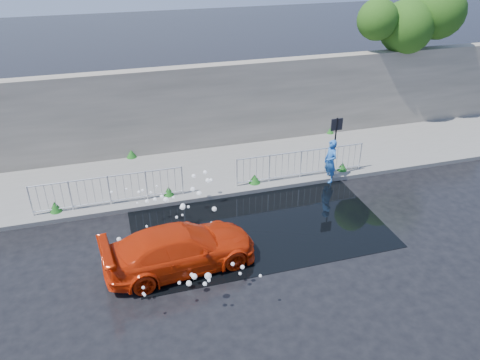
% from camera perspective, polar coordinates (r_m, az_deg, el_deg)
% --- Properties ---
extents(ground, '(90.00, 90.00, 0.00)m').
position_cam_1_polar(ground, '(14.46, 1.41, -7.80)').
color(ground, black).
rests_on(ground, ground).
extents(pavement, '(30.00, 4.00, 0.15)m').
position_cam_1_polar(pavement, '(18.53, -3.29, 1.27)').
color(pavement, slate).
rests_on(pavement, ground).
extents(curb, '(30.00, 0.25, 0.16)m').
position_cam_1_polar(curb, '(16.83, -1.69, -1.73)').
color(curb, slate).
rests_on(curb, ground).
extents(retaining_wall, '(30.00, 0.60, 3.50)m').
position_cam_1_polar(retaining_wall, '(19.77, -4.94, 8.80)').
color(retaining_wall, '#666156').
rests_on(retaining_wall, pavement).
extents(puddle, '(8.00, 5.00, 0.01)m').
position_cam_1_polar(puddle, '(15.36, 2.06, -5.33)').
color(puddle, black).
rests_on(puddle, ground).
extents(sign_post, '(0.45, 0.06, 2.50)m').
position_cam_1_polar(sign_post, '(17.57, 11.55, 5.06)').
color(sign_post, black).
rests_on(sign_post, ground).
extents(tree, '(5.11, 2.44, 6.42)m').
position_cam_1_polar(tree, '(23.18, 20.55, 17.79)').
color(tree, '#332114').
rests_on(tree, ground).
extents(railing_left, '(5.05, 0.05, 1.10)m').
position_cam_1_polar(railing_left, '(16.41, -15.67, -1.11)').
color(railing_left, silver).
rests_on(railing_left, pavement).
extents(railing_right, '(5.05, 0.05, 1.10)m').
position_cam_1_polar(railing_right, '(17.69, 7.42, 2.06)').
color(railing_right, silver).
rests_on(railing_right, pavement).
extents(weeds, '(12.17, 3.93, 0.38)m').
position_cam_1_polar(weeds, '(17.81, -4.18, 0.92)').
color(weeds, '#114114').
rests_on(weeds, pavement).
extents(water_spray, '(3.41, 5.69, 1.08)m').
position_cam_1_polar(water_spray, '(14.43, -6.64, -4.73)').
color(water_spray, white).
rests_on(water_spray, ground).
extents(red_car, '(4.48, 2.22, 1.25)m').
position_cam_1_polar(red_car, '(13.35, -7.26, -8.26)').
color(red_car, red).
rests_on(red_car, ground).
extents(person, '(0.47, 0.66, 1.68)m').
position_cam_1_polar(person, '(17.79, 10.97, 2.27)').
color(person, blue).
rests_on(person, ground).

